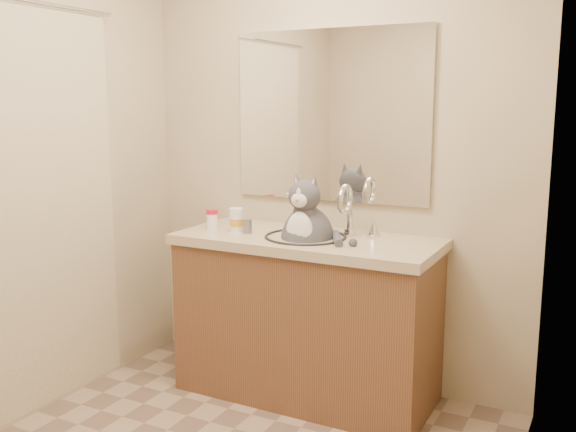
{
  "coord_description": "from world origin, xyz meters",
  "views": [
    {
      "loc": [
        1.39,
        -1.9,
        1.52
      ],
      "look_at": [
        0.05,
        0.65,
        1.01
      ],
      "focal_mm": 40.0,
      "sensor_mm": 36.0,
      "label": 1
    }
  ],
  "objects_px": {
    "pill_bottle_orange": "(236,220)",
    "grey_canister": "(248,226)",
    "cat": "(307,235)",
    "pill_bottle_redcap": "(212,219)"
  },
  "relations": [
    {
      "from": "pill_bottle_orange",
      "to": "grey_canister",
      "type": "xyz_separation_m",
      "value": [
        0.08,
        -0.01,
        -0.02
      ]
    },
    {
      "from": "grey_canister",
      "to": "pill_bottle_orange",
      "type": "bearing_deg",
      "value": 171.96
    },
    {
      "from": "pill_bottle_orange",
      "to": "grey_canister",
      "type": "distance_m",
      "value": 0.08
    },
    {
      "from": "pill_bottle_redcap",
      "to": "grey_canister",
      "type": "relative_size",
      "value": 1.42
    },
    {
      "from": "cat",
      "to": "pill_bottle_orange",
      "type": "relative_size",
      "value": 4.26
    },
    {
      "from": "cat",
      "to": "pill_bottle_redcap",
      "type": "bearing_deg",
      "value": -179.53
    },
    {
      "from": "cat",
      "to": "pill_bottle_orange",
      "type": "xyz_separation_m",
      "value": [
        -0.4,
        -0.03,
        0.05
      ]
    },
    {
      "from": "pill_bottle_orange",
      "to": "cat",
      "type": "bearing_deg",
      "value": 3.97
    },
    {
      "from": "pill_bottle_redcap",
      "to": "grey_canister",
      "type": "height_order",
      "value": "pill_bottle_redcap"
    },
    {
      "from": "cat",
      "to": "pill_bottle_redcap",
      "type": "relative_size",
      "value": 5.05
    }
  ]
}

